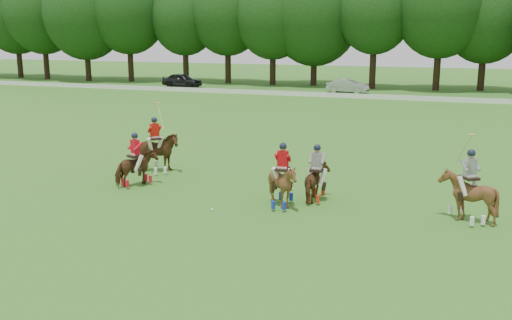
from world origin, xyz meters
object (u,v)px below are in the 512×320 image
(polo_red_a, at_px, (136,167))
(polo_red_b, at_px, (155,152))
(polo_red_c, at_px, (283,184))
(polo_stripe_a, at_px, (316,181))
(polo_ball, at_px, (212,210))
(car_mid, at_px, (348,86))
(car_left, at_px, (182,80))
(polo_stripe_b, at_px, (468,196))

(polo_red_a, height_order, polo_red_b, polo_red_b)
(polo_red_c, height_order, polo_stripe_a, polo_red_c)
(polo_red_b, distance_m, polo_ball, 6.30)
(polo_red_a, xyz_separation_m, polo_ball, (4.18, -1.96, -0.72))
(car_mid, height_order, polo_red_b, polo_red_b)
(polo_red_a, bearing_deg, polo_red_b, 100.37)
(car_left, relative_size, polo_red_a, 2.10)
(polo_red_a, bearing_deg, car_mid, 88.52)
(polo_red_a, xyz_separation_m, polo_red_c, (6.31, -0.69, 0.06))
(polo_stripe_b, relative_size, polo_ball, 32.44)
(car_left, height_order, polo_red_b, polo_red_b)
(car_mid, xyz_separation_m, polo_red_c, (5.32, -39.21, 0.13))
(polo_red_a, height_order, polo_ball, polo_red_a)
(polo_red_b, xyz_separation_m, polo_stripe_b, (12.81, -2.40, -0.03))
(car_mid, bearing_deg, polo_red_c, -163.99)
(car_left, bearing_deg, polo_red_a, -152.15)
(polo_red_c, height_order, polo_ball, polo_red_c)
(car_mid, relative_size, polo_stripe_a, 2.00)
(polo_stripe_a, relative_size, polo_ball, 23.28)
(car_mid, distance_m, polo_stripe_b, 40.29)
(polo_ball, bearing_deg, car_left, 118.44)
(polo_red_b, height_order, polo_red_c, polo_red_b)
(car_mid, distance_m, polo_red_a, 38.53)
(car_left, bearing_deg, polo_stripe_a, -143.62)
(car_left, height_order, car_mid, car_left)
(car_left, xyz_separation_m, polo_ball, (21.92, -40.47, -0.72))
(polo_stripe_a, relative_size, polo_stripe_b, 0.72)
(polo_red_b, distance_m, polo_stripe_b, 13.03)
(car_mid, relative_size, polo_stripe_b, 1.43)
(car_mid, height_order, polo_stripe_b, polo_stripe_b)
(polo_red_a, height_order, polo_red_c, polo_red_c)
(polo_red_a, relative_size, polo_ball, 23.94)
(polo_stripe_b, height_order, polo_ball, polo_stripe_b)
(polo_stripe_a, bearing_deg, car_mid, 99.32)
(polo_red_a, xyz_separation_m, polo_red_b, (-0.42, 2.27, 0.13))
(polo_stripe_a, distance_m, polo_ball, 3.94)
(polo_red_c, bearing_deg, polo_red_a, 173.78)
(polo_red_a, relative_size, polo_stripe_a, 1.03)
(car_left, relative_size, polo_ball, 50.22)
(car_mid, height_order, polo_red_a, polo_red_a)
(polo_red_a, distance_m, polo_stripe_a, 7.26)
(car_left, relative_size, polo_stripe_a, 2.16)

